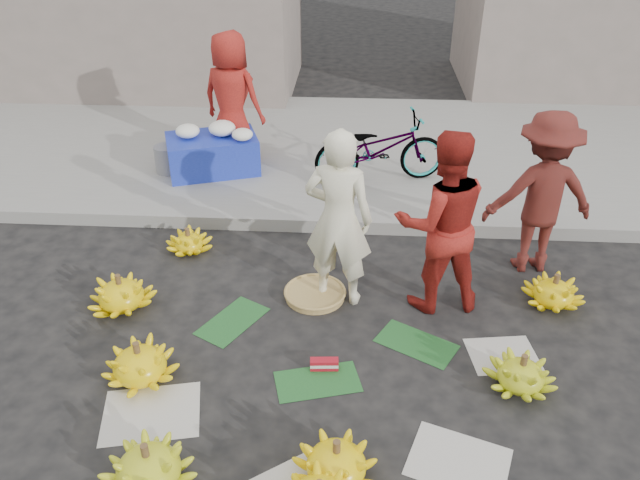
# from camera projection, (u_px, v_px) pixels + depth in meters

# --- Properties ---
(ground) EXTENTS (80.00, 80.00, 0.00)m
(ground) POSITION_uv_depth(u_px,v_px,m) (332.00, 365.00, 5.02)
(ground) COLOR black
(ground) RESTS_ON ground
(curb) EXTENTS (40.00, 0.25, 0.15)m
(curb) POSITION_uv_depth(u_px,v_px,m) (341.00, 222.00, 6.86)
(curb) COLOR gray
(curb) RESTS_ON ground
(sidewalk) EXTENTS (40.00, 4.00, 0.12)m
(sidewalk) POSITION_uv_depth(u_px,v_px,m) (346.00, 149.00, 8.66)
(sidewalk) COLOR gray
(sidewalk) RESTS_ON ground
(newspaper_scatter) EXTENTS (3.20, 1.80, 0.00)m
(newspaper_scatter) POSITION_uv_depth(u_px,v_px,m) (326.00, 443.00, 4.34)
(newspaper_scatter) COLOR beige
(newspaper_scatter) RESTS_ON ground
(banana_leaves) EXTENTS (2.00, 1.00, 0.00)m
(banana_leaves) POSITION_uv_depth(u_px,v_px,m) (321.00, 347.00, 5.20)
(banana_leaves) COLOR #1A4E22
(banana_leaves) RESTS_ON ground
(banana_bunch_0) EXTENTS (0.67, 0.67, 0.36)m
(banana_bunch_0) POSITION_uv_depth(u_px,v_px,m) (139.00, 363.00, 4.81)
(banana_bunch_0) COLOR yellow
(banana_bunch_0) RESTS_ON ground
(banana_bunch_1) EXTENTS (0.58, 0.58, 0.36)m
(banana_bunch_1) POSITION_uv_depth(u_px,v_px,m) (148.00, 467.00, 3.98)
(banana_bunch_1) COLOR #9FB91A
(banana_bunch_1) RESTS_ON ground
(banana_bunch_3) EXTENTS (0.63, 0.63, 0.35)m
(banana_bunch_3) POSITION_uv_depth(u_px,v_px,m) (336.00, 463.00, 4.02)
(banana_bunch_3) COLOR yellow
(banana_bunch_3) RESTS_ON ground
(banana_bunch_4) EXTENTS (0.53, 0.53, 0.32)m
(banana_bunch_4) POSITION_uv_depth(u_px,v_px,m) (521.00, 374.00, 4.74)
(banana_bunch_4) COLOR #9FB91A
(banana_bunch_4) RESTS_ON ground
(banana_bunch_5) EXTENTS (0.54, 0.54, 0.32)m
(banana_bunch_5) POSITION_uv_depth(u_px,v_px,m) (554.00, 292.00, 5.64)
(banana_bunch_5) COLOR yellow
(banana_bunch_5) RESTS_ON ground
(banana_bunch_6) EXTENTS (0.68, 0.68, 0.35)m
(banana_bunch_6) POSITION_uv_depth(u_px,v_px,m) (121.00, 294.00, 5.59)
(banana_bunch_6) COLOR yellow
(banana_bunch_6) RESTS_ON ground
(banana_bunch_7) EXTENTS (0.46, 0.46, 0.27)m
(banana_bunch_7) POSITION_uv_depth(u_px,v_px,m) (189.00, 242.00, 6.43)
(banana_bunch_7) COLOR yellow
(banana_bunch_7) RESTS_ON ground
(basket_spare) EXTENTS (0.57, 0.57, 0.06)m
(basket_spare) POSITION_uv_depth(u_px,v_px,m) (315.00, 294.00, 5.79)
(basket_spare) COLOR #A17E43
(basket_spare) RESTS_ON ground
(incense_stack) EXTENTS (0.23, 0.09, 0.09)m
(incense_stack) POSITION_uv_depth(u_px,v_px,m) (324.00, 364.00, 4.95)
(incense_stack) COLOR #A8111F
(incense_stack) RESTS_ON ground
(vendor_cream) EXTENTS (0.67, 0.51, 1.66)m
(vendor_cream) POSITION_uv_depth(u_px,v_px,m) (338.00, 219.00, 5.38)
(vendor_cream) COLOR white
(vendor_cream) RESTS_ON ground
(vendor_red) EXTENTS (0.90, 0.75, 1.67)m
(vendor_red) POSITION_uv_depth(u_px,v_px,m) (441.00, 223.00, 5.31)
(vendor_red) COLOR #AD251A
(vendor_red) RESTS_ON ground
(man_striped) EXTENTS (1.10, 0.71, 1.61)m
(man_striped) POSITION_uv_depth(u_px,v_px,m) (541.00, 194.00, 5.85)
(man_striped) COLOR maroon
(man_striped) RESTS_ON ground
(flower_table) EXTENTS (1.25, 0.99, 0.63)m
(flower_table) POSITION_uv_depth(u_px,v_px,m) (213.00, 151.00, 7.77)
(flower_table) COLOR #1A2BAC
(flower_table) RESTS_ON sidewalk
(grey_bucket) EXTENTS (0.30, 0.30, 0.34)m
(grey_bucket) POSITION_uv_depth(u_px,v_px,m) (167.00, 159.00, 7.79)
(grey_bucket) COLOR slate
(grey_bucket) RESTS_ON sidewalk
(flower_vendor) EXTENTS (0.94, 0.77, 1.65)m
(flower_vendor) POSITION_uv_depth(u_px,v_px,m) (232.00, 99.00, 7.77)
(flower_vendor) COLOR #AD251A
(flower_vendor) RESTS_ON sidewalk
(bicycle) EXTENTS (0.85, 1.66, 0.83)m
(bicycle) POSITION_uv_depth(u_px,v_px,m) (380.00, 148.00, 7.46)
(bicycle) COLOR gray
(bicycle) RESTS_ON sidewalk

